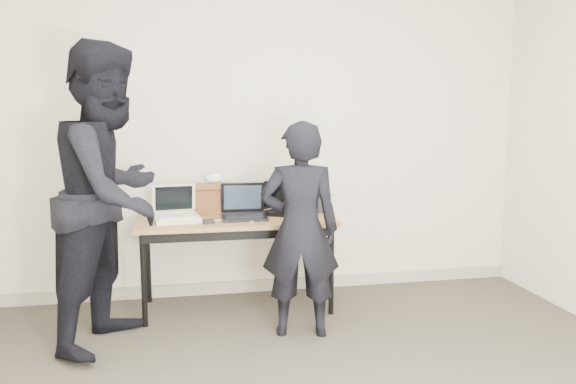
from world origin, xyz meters
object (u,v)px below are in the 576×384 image
object	(u,v)px
person_typist	(300,230)
person_observer	(112,196)
leather_satchel	(211,198)
laptop_beige	(176,213)
laptop_center	(244,210)
desk	(237,226)
equipment_box	(311,201)
laptop_right	(285,205)

from	to	relation	value
person_typist	person_observer	xyz separation A→B (m)	(-1.23, 0.13, 0.25)
leather_satchel	laptop_beige	bearing A→B (deg)	-140.29
laptop_beige	laptop_center	world-z (taller)	laptop_beige
person_observer	laptop_beige	bearing A→B (deg)	-16.60
desk	laptop_center	size ratio (longest dim) A/B	4.31
laptop_beige	person_observer	xyz separation A→B (m)	(-0.40, -0.46, 0.22)
desk	leather_satchel	size ratio (longest dim) A/B	4.16
laptop_beige	equipment_box	bearing A→B (deg)	2.18
desk	person_typist	size ratio (longest dim) A/B	1.02
laptop_center	equipment_box	bearing A→B (deg)	19.16
desk	equipment_box	bearing A→B (deg)	17.34
desk	equipment_box	xyz separation A→B (m)	(0.63, 0.19, 0.14)
desk	person_observer	bearing A→B (deg)	-151.68
desk	laptop_center	bearing A→B (deg)	14.76
leather_satchel	laptop_center	bearing A→B (deg)	-41.22
desk	leather_satchel	xyz separation A→B (m)	(-0.18, 0.23, 0.19)
laptop_center	laptop_right	bearing A→B (deg)	24.81
desk	person_observer	distance (m)	1.02
person_typist	equipment_box	bearing A→B (deg)	-97.92
laptop_right	leather_satchel	world-z (taller)	laptop_right
person_observer	laptop_right	bearing A→B (deg)	-39.25
laptop_beige	person_typist	distance (m)	1.01
laptop_center	laptop_beige	bearing A→B (deg)	-176.89
laptop_beige	leather_satchel	world-z (taller)	laptop_beige
laptop_center	equipment_box	world-z (taller)	laptop_center
desk	laptop_right	world-z (taller)	laptop_right
laptop_right	person_observer	bearing A→B (deg)	161.16
desk	leather_satchel	bearing A→B (deg)	128.69
laptop_center	equipment_box	size ratio (longest dim) A/B	1.27
equipment_box	person_observer	distance (m)	1.63
equipment_box	person_observer	size ratio (longest dim) A/B	0.14
leather_satchel	person_typist	bearing A→B (deg)	-55.03
laptop_right	equipment_box	bearing A→B (deg)	-37.57
leather_satchel	laptop_right	bearing A→B (deg)	-5.62
leather_satchel	equipment_box	xyz separation A→B (m)	(0.81, -0.04, -0.05)
equipment_box	person_typist	size ratio (longest dim) A/B	0.19
laptop_center	equipment_box	distance (m)	0.60
desk	laptop_center	world-z (taller)	laptop_center
laptop_beige	equipment_box	size ratio (longest dim) A/B	1.33
equipment_box	person_observer	world-z (taller)	person_observer
person_observer	laptop_center	bearing A→B (deg)	-38.09
laptop_right	person_typist	distance (m)	0.75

